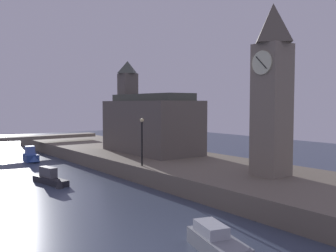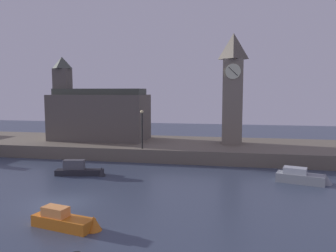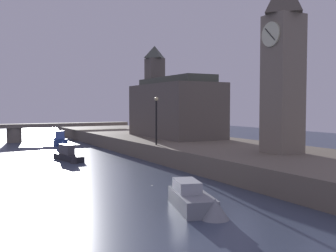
# 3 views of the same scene
# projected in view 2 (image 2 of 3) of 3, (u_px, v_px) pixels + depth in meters

# --- Properties ---
(ground_plane) EXTENTS (120.00, 120.00, 0.00)m
(ground_plane) POSITION_uv_depth(u_px,v_px,m) (63.00, 203.00, 23.97)
(ground_plane) COLOR #384256
(far_embankment) EXTENTS (70.00, 12.00, 1.50)m
(far_embankment) POSITION_uv_depth(u_px,v_px,m) (139.00, 147.00, 43.44)
(far_embankment) COLOR #6B6051
(far_embankment) RESTS_ON ground
(clock_tower) EXTENTS (2.62, 2.65, 13.37)m
(clock_tower) POSITION_uv_depth(u_px,v_px,m) (233.00, 87.00, 40.78)
(clock_tower) COLOR slate
(clock_tower) RESTS_ON far_embankment
(parliament_hall) EXTENTS (12.57, 6.14, 11.02)m
(parliament_hall) POSITION_uv_depth(u_px,v_px,m) (97.00, 114.00, 44.83)
(parliament_hall) COLOR #5B544C
(parliament_hall) RESTS_ON far_embankment
(streetlamp) EXTENTS (0.36, 0.36, 4.35)m
(streetlamp) POSITION_uv_depth(u_px,v_px,m) (142.00, 125.00, 37.52)
(streetlamp) COLOR black
(streetlamp) RESTS_ON far_embankment
(boat_cruiser_grey) EXTENTS (4.94, 2.56, 1.40)m
(boat_cruiser_grey) POSITION_uv_depth(u_px,v_px,m) (305.00, 177.00, 29.11)
(boat_cruiser_grey) COLOR gray
(boat_cruiser_grey) RESTS_ON ground
(boat_barge_dark) EXTENTS (5.08, 1.87, 1.70)m
(boat_barge_dark) POSITION_uv_depth(u_px,v_px,m) (83.00, 170.00, 31.84)
(boat_barge_dark) COLOR #232328
(boat_barge_dark) RESTS_ON ground
(boat_patrol_orange) EXTENTS (4.52, 1.99, 1.35)m
(boat_patrol_orange) POSITION_uv_depth(u_px,v_px,m) (69.00, 221.00, 19.50)
(boat_patrol_orange) COLOR orange
(boat_patrol_orange) RESTS_ON ground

